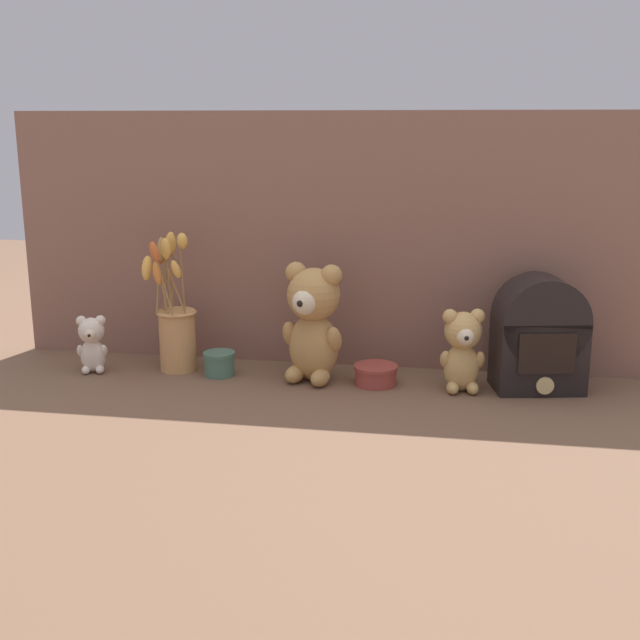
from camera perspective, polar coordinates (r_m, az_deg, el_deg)
name	(u,v)px	position (r m, az deg, el deg)	size (l,w,h in m)	color
ground_plane	(319,384)	(1.85, -0.10, -4.56)	(4.00, 4.00, 0.00)	brown
backdrop_wall	(330,241)	(1.94, 0.74, 5.62)	(1.58, 0.02, 0.61)	#845B4C
teddy_bear_large	(313,320)	(1.83, -0.51, -0.03)	(0.15, 0.14, 0.28)	tan
teddy_bear_medium	(463,349)	(1.80, 10.11, -2.02)	(0.10, 0.09, 0.19)	tan
teddy_bear_small	(92,343)	(1.99, -15.89, -1.57)	(0.08, 0.07, 0.14)	beige
flower_vase	(175,325)	(1.95, -10.25, -0.37)	(0.13, 0.13, 0.34)	tan
vintage_radio	(539,335)	(1.84, 15.33, -1.06)	(0.21, 0.16, 0.26)	black
decorative_tin_tall	(376,375)	(1.84, 3.98, -3.89)	(0.10, 0.10, 0.05)	#993D33
decorative_tin_short	(219,363)	(1.92, -7.17, -3.08)	(0.08, 0.08, 0.06)	#47705B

